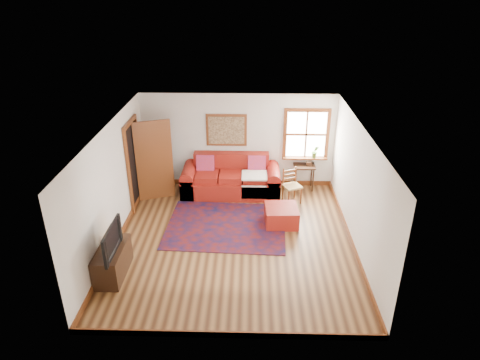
{
  "coord_description": "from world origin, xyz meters",
  "views": [
    {
      "loc": [
        0.33,
        -7.72,
        5.14
      ],
      "look_at": [
        0.1,
        0.6,
        1.15
      ],
      "focal_mm": 32.0,
      "sensor_mm": 36.0,
      "label": 1
    }
  ],
  "objects_px": {
    "red_leather_sofa": "(231,181)",
    "media_cabinet": "(112,261)",
    "ladder_back_chair": "(291,184)",
    "red_ottoman": "(281,215)",
    "side_table": "(304,170)"
  },
  "relations": [
    {
      "from": "red_leather_sofa",
      "to": "media_cabinet",
      "type": "distance_m",
      "value": 4.05
    },
    {
      "from": "side_table",
      "to": "ladder_back_chair",
      "type": "bearing_deg",
      "value": -118.86
    },
    {
      "from": "red_ottoman",
      "to": "media_cabinet",
      "type": "relative_size",
      "value": 0.69
    },
    {
      "from": "red_ottoman",
      "to": "red_leather_sofa",
      "type": "bearing_deg",
      "value": 124.97
    },
    {
      "from": "side_table",
      "to": "ladder_back_chair",
      "type": "xyz_separation_m",
      "value": [
        -0.39,
        -0.71,
        -0.08
      ]
    },
    {
      "from": "red_ottoman",
      "to": "side_table",
      "type": "xyz_separation_m",
      "value": [
        0.69,
        1.81,
        0.34
      ]
    },
    {
      "from": "red_leather_sofa",
      "to": "side_table",
      "type": "bearing_deg",
      "value": 7.93
    },
    {
      "from": "red_ottoman",
      "to": "side_table",
      "type": "bearing_deg",
      "value": 65.91
    },
    {
      "from": "side_table",
      "to": "media_cabinet",
      "type": "relative_size",
      "value": 0.63
    },
    {
      "from": "red_ottoman",
      "to": "ladder_back_chair",
      "type": "distance_m",
      "value": 1.17
    },
    {
      "from": "red_ottoman",
      "to": "ladder_back_chair",
      "type": "relative_size",
      "value": 0.84
    },
    {
      "from": "ladder_back_chair",
      "to": "red_ottoman",
      "type": "bearing_deg",
      "value": -105.35
    },
    {
      "from": "media_cabinet",
      "to": "side_table",
      "type": "bearing_deg",
      "value": 43.17
    },
    {
      "from": "red_leather_sofa",
      "to": "media_cabinet",
      "type": "relative_size",
      "value": 2.39
    },
    {
      "from": "ladder_back_chair",
      "to": "media_cabinet",
      "type": "distance_m",
      "value": 4.7
    }
  ]
}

